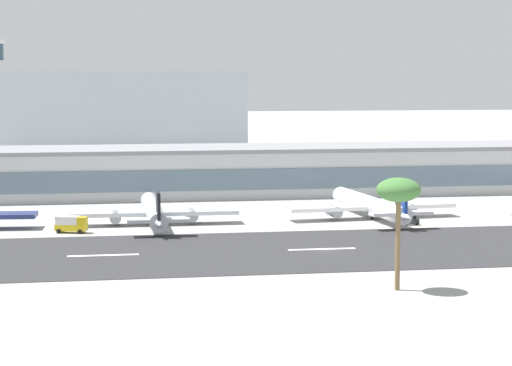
# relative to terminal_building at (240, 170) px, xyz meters

# --- Properties ---
(ground_plane) EXTENTS (1400.00, 1400.00, 0.00)m
(ground_plane) POSITION_rel_terminal_building_xyz_m (2.39, -85.85, -6.14)
(ground_plane) COLOR #9E9E99
(runway_strip) EXTENTS (800.00, 41.45, 0.08)m
(runway_strip) POSITION_rel_terminal_building_xyz_m (2.39, -84.47, -6.10)
(runway_strip) COLOR #2D2D30
(runway_strip) RESTS_ON ground_plane
(runway_centreline_dash_3) EXTENTS (12.00, 1.20, 0.01)m
(runway_centreline_dash_3) POSITION_rel_terminal_building_xyz_m (-35.82, -84.47, -6.06)
(runway_centreline_dash_3) COLOR white
(runway_centreline_dash_3) RESTS_ON runway_strip
(runway_centreline_dash_4) EXTENTS (12.00, 1.20, 0.01)m
(runway_centreline_dash_4) POSITION_rel_terminal_building_xyz_m (1.93, -84.47, -6.06)
(runway_centreline_dash_4) COLOR white
(runway_centreline_dash_4) RESTS_ON runway_strip
(terminal_building) EXTENTS (179.11, 26.30, 12.28)m
(terminal_building) POSITION_rel_terminal_building_xyz_m (0.00, 0.00, 0.00)
(terminal_building) COLOR #B7BABC
(terminal_building) RESTS_ON ground_plane
(distant_hotel_block) EXTENTS (99.81, 26.32, 32.24)m
(distant_hotel_block) POSITION_rel_terminal_building_xyz_m (-27.32, 144.44, 9.98)
(distant_hotel_block) COLOR #A8B2BC
(distant_hotel_block) RESTS_ON ground_plane
(airliner_black_tail_gate_1) EXTENTS (34.52, 40.84, 8.52)m
(airliner_black_tail_gate_1) POSITION_rel_terminal_building_xyz_m (-25.23, -50.98, -3.43)
(airliner_black_tail_gate_1) COLOR silver
(airliner_black_tail_gate_1) RESTS_ON ground_plane
(airliner_navy_tail_gate_2) EXTENTS (37.40, 42.17, 8.81)m
(airliner_navy_tail_gate_2) POSITION_rel_terminal_building_xyz_m (21.02, -49.42, -3.34)
(airliner_navy_tail_gate_2) COLOR white
(airliner_navy_tail_gate_2) RESTS_ON ground_plane
(service_box_truck_0) EXTENTS (6.44, 4.07, 3.25)m
(service_box_truck_0) POSITION_rel_terminal_building_xyz_m (-41.58, -58.43, -4.36)
(service_box_truck_0) COLOR gold
(service_box_truck_0) RESTS_ON ground_plane
(service_baggage_tug_1) EXTENTS (3.30, 2.06, 2.20)m
(service_baggage_tug_1) POSITION_rel_terminal_building_xyz_m (26.35, -59.09, -5.10)
(service_baggage_tug_1) COLOR #2D3338
(service_baggage_tug_1) RESTS_ON ground_plane
(palm_tree_1) EXTENTS (6.22, 6.22, 15.97)m
(palm_tree_1) POSITION_rel_terminal_building_xyz_m (4.85, -118.69, 7.75)
(palm_tree_1) COLOR brown
(palm_tree_1) RESTS_ON ground_plane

